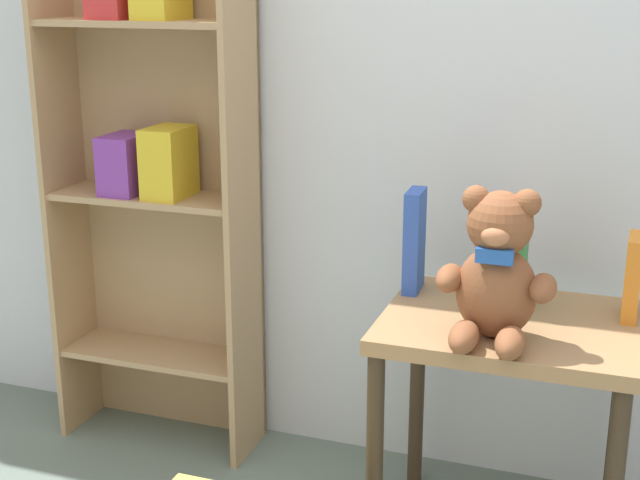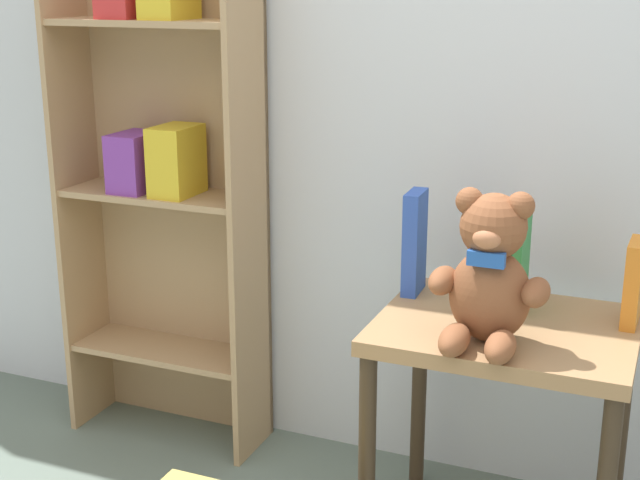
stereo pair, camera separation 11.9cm
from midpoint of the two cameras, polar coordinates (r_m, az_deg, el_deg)
wall_back at (r=2.38m, az=10.54°, el=13.50°), size 4.80×0.06×2.50m
bookshelf_side at (r=2.62m, az=-8.61°, el=4.92°), size 0.59×0.23×1.52m
display_table at (r=2.15m, az=13.28°, el=-7.61°), size 0.58×0.48×0.60m
teddy_bear at (r=1.94m, az=12.54°, el=-2.21°), size 0.26×0.24×0.34m
book_standing_blue at (r=2.23m, az=7.60°, el=-0.17°), size 0.04×0.11×0.26m
book_standing_green at (r=2.18m, az=14.18°, el=-1.22°), size 0.03×0.15×0.24m
book_standing_orange at (r=2.16m, az=20.95°, el=-2.59°), size 0.04×0.12×0.20m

